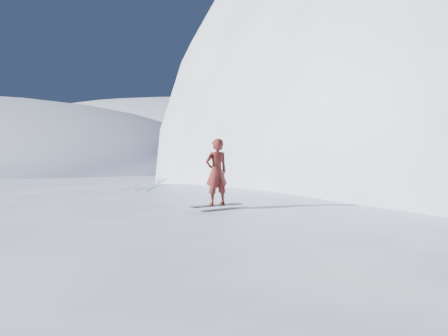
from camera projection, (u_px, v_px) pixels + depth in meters
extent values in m
plane|color=white|center=(133.00, 269.00, 14.93)|extent=(400.00, 400.00, 0.00)
ellipsoid|color=white|center=(188.00, 250.00, 17.62)|extent=(36.00, 28.00, 4.80)
ellipsoid|color=white|center=(376.00, 203.00, 32.10)|extent=(28.00, 24.00, 18.00)
ellipsoid|color=white|center=(168.00, 159.00, 130.99)|extent=(140.00, 90.00, 36.00)
ellipsoid|color=white|center=(267.00, 315.00, 10.87)|extent=(5.00, 4.50, 0.70)
ellipsoid|color=white|center=(148.00, 232.00, 21.22)|extent=(7.00, 6.30, 1.00)
ellipsoid|color=white|center=(341.00, 253.00, 17.22)|extent=(4.00, 3.60, 0.60)
cube|color=black|center=(217.00, 205.00, 13.30)|extent=(1.43, 1.36, 0.03)
imported|color=maroon|center=(217.00, 172.00, 13.25)|extent=(0.87, 0.85, 2.02)
cube|color=silver|center=(143.00, 183.00, 20.90)|extent=(0.55, 5.99, 0.04)
cube|color=silver|center=(153.00, 183.00, 20.79)|extent=(0.85, 5.96, 0.04)
cube|color=silver|center=(158.00, 184.00, 20.74)|extent=(1.33, 5.88, 0.04)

